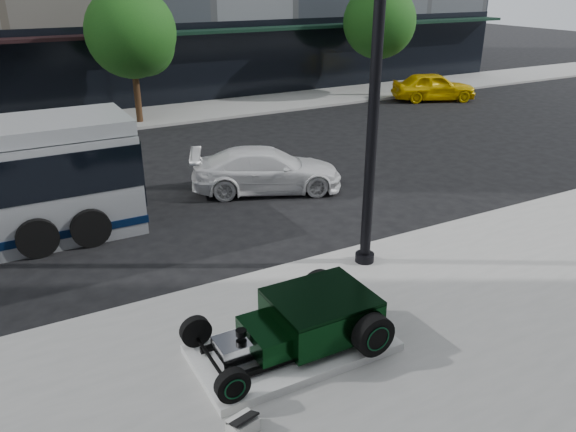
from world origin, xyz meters
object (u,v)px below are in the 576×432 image
hot_rod (310,318)px  yellow_taxi (434,87)px  white_sedan (267,170)px  lamppost (374,103)px

hot_rod → yellow_taxi: size_ratio=0.75×
hot_rod → yellow_taxi: bearing=42.7°
hot_rod → white_sedan: size_ratio=0.71×
lamppost → white_sedan: size_ratio=1.71×
lamppost → hot_rod: bearing=-141.9°
lamppost → yellow_taxi: 19.79m
hot_rod → white_sedan: white_sedan is taller
hot_rod → lamppost: size_ratio=0.41×
lamppost → white_sedan: 6.27m
white_sedan → yellow_taxi: size_ratio=1.06×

